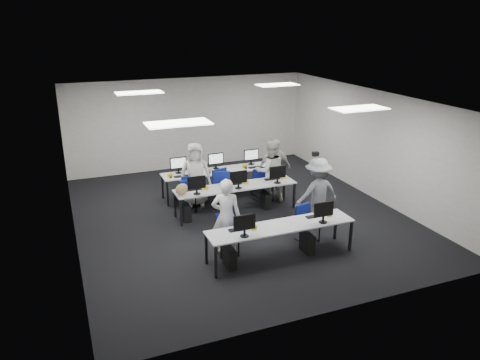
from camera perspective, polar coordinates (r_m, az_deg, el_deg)
name	(u,v)px	position (r m, az deg, el deg)	size (l,w,h in m)	color
room	(239,160)	(11.61, -0.16, 2.51)	(9.00, 9.02, 3.00)	black
ceiling_panels	(239,100)	(11.28, -0.17, 9.76)	(5.20, 4.60, 0.02)	white
desk_front	(281,228)	(9.86, 5.01, -5.82)	(3.20, 0.70, 0.73)	#B2B4B7
desk_mid	(236,188)	(12.05, -0.51, -0.97)	(3.20, 0.70, 0.73)	#B2B4B7
desk_back	(218,172)	(13.29, -2.70, 0.97)	(3.20, 0.70, 0.73)	#B2B4B7
equipment_front	(273,244)	(9.91, 4.01, -7.73)	(2.51, 0.41, 1.19)	#0C1D9D
equipment_mid	(229,201)	(12.09, -1.32, -2.54)	(2.91, 0.41, 1.19)	white
equipment_back	(224,182)	(13.47, -1.93, -0.21)	(2.91, 0.41, 1.19)	white
chair_0	(227,241)	(10.16, -1.59, -7.49)	(0.46, 0.49, 0.86)	navy
chair_1	(307,230)	(10.81, 8.16, -6.03)	(0.49, 0.52, 0.84)	navy
chair_2	(189,200)	(12.47, -6.23, -2.40)	(0.55, 0.57, 0.85)	navy
chair_3	(224,194)	(12.66, -1.95, -1.75)	(0.61, 0.64, 0.98)	navy
chair_4	(263,191)	(13.02, 2.79, -1.31)	(0.48, 0.52, 0.88)	navy
chair_5	(185,198)	(12.64, -6.75, -2.16)	(0.43, 0.47, 0.82)	navy
chair_6	(223,192)	(12.81, -2.13, -1.49)	(0.64, 0.66, 0.98)	navy
chair_7	(262,185)	(13.40, 2.65, -0.67)	(0.48, 0.51, 0.91)	navy
handbag	(182,189)	(11.50, -7.12, -1.13)	(0.34, 0.22, 0.28)	tan
student_0	(226,216)	(9.94, -1.69, -4.47)	(0.62, 0.41, 1.69)	beige
student_1	(270,171)	(12.86, 3.67, 1.12)	(0.83, 0.65, 1.70)	beige
student_2	(195,174)	(12.55, -5.45, 0.67)	(0.84, 0.55, 1.73)	beige
student_3	(274,168)	(13.19, 4.20, 1.48)	(0.97, 0.40, 1.66)	beige
photographer	(317,193)	(11.31, 9.42, -1.60)	(1.12, 0.64, 1.74)	slate
dslr_camera	(316,154)	(11.17, 9.19, 3.15)	(0.14, 0.18, 0.10)	black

